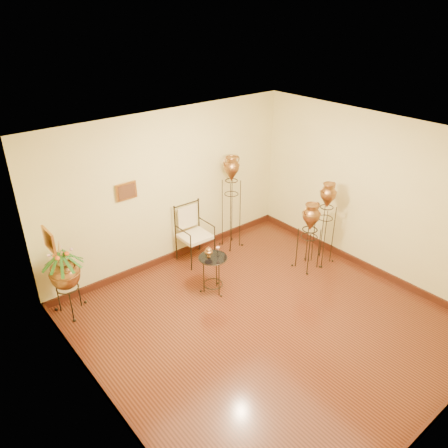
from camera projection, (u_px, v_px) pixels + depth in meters
ground at (266, 324)px, 6.61m from camera, size 5.00×5.00×0.00m
room_shell at (271, 222)px, 5.82m from camera, size 5.02×5.02×2.81m
amphora_tall at (231, 202)px, 8.29m from camera, size 0.41×0.41×1.87m
amphora_mid at (325, 223)px, 7.82m from camera, size 0.45×0.45×1.59m
amphora_short at (309, 236)px, 7.72m from camera, size 0.44×0.44×1.29m
planter_urn at (64, 272)px, 6.53m from camera, size 0.92×0.92×1.32m
armchair at (195, 234)px, 7.98m from camera, size 0.62×0.58×1.09m
side_table at (213, 273)px, 7.20m from camera, size 0.56×0.56×0.84m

